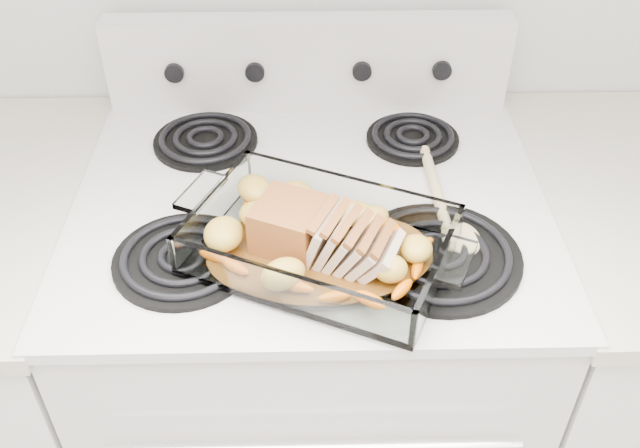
{
  "coord_description": "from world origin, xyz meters",
  "views": [
    {
      "loc": [
        -0.0,
        0.71,
        1.66
      ],
      "look_at": [
        0.01,
        1.51,
        0.99
      ],
      "focal_mm": 40.0,
      "sensor_mm": 36.0,
      "label": 1
    }
  ],
  "objects_px": {
    "counter_right": "(628,368)",
    "baking_dish": "(320,248)",
    "pork_roast": "(311,235)",
    "electric_range": "(312,367)"
  },
  "relations": [
    {
      "from": "pork_roast",
      "to": "counter_right",
      "type": "bearing_deg",
      "value": 9.89
    },
    {
      "from": "counter_right",
      "to": "baking_dish",
      "type": "distance_m",
      "value": 0.84
    },
    {
      "from": "counter_right",
      "to": "pork_roast",
      "type": "distance_m",
      "value": 0.86
    },
    {
      "from": "electric_range",
      "to": "counter_right",
      "type": "bearing_deg",
      "value": -0.1
    },
    {
      "from": "electric_range",
      "to": "baking_dish",
      "type": "distance_m",
      "value": 0.51
    },
    {
      "from": "counter_right",
      "to": "pork_roast",
      "type": "relative_size",
      "value": 4.37
    },
    {
      "from": "baking_dish",
      "to": "pork_roast",
      "type": "height_order",
      "value": "pork_roast"
    },
    {
      "from": "counter_right",
      "to": "electric_range",
      "type": "bearing_deg",
      "value": 179.9
    },
    {
      "from": "counter_right",
      "to": "pork_roast",
      "type": "bearing_deg",
      "value": -166.13
    },
    {
      "from": "counter_right",
      "to": "baking_dish",
      "type": "xyz_separation_m",
      "value": [
        -0.65,
        -0.16,
        0.5
      ]
    }
  ]
}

